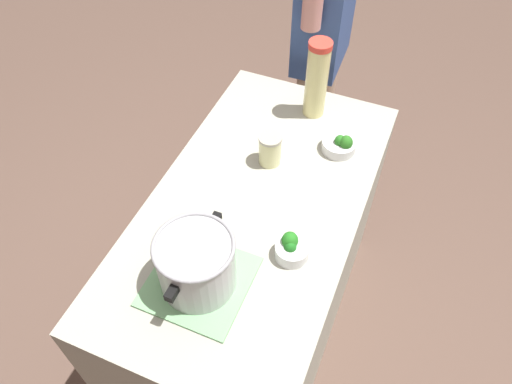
% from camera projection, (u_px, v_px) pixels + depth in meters
% --- Properties ---
extents(ground_plane, '(8.00, 8.00, 0.00)m').
position_uv_depth(ground_plane, '(256.00, 323.00, 2.33)').
color(ground_plane, brown).
extents(counter_slab, '(1.29, 0.68, 0.91)m').
position_uv_depth(counter_slab, '(256.00, 273.00, 1.98)').
color(counter_slab, '#ABAC9A').
rests_on(counter_slab, ground_plane).
extents(dish_cloth, '(0.29, 0.29, 0.01)m').
position_uv_depth(dish_cloth, '(199.00, 281.00, 1.44)').
color(dish_cloth, '#7EBA80').
rests_on(dish_cloth, counter_slab).
extents(cooking_pot, '(0.29, 0.23, 0.18)m').
position_uv_depth(cooking_pot, '(196.00, 263.00, 1.36)').
color(cooking_pot, '#B7B7BC').
rests_on(cooking_pot, dish_cloth).
extents(lemonade_pitcher, '(0.09, 0.09, 0.31)m').
position_uv_depth(lemonade_pitcher, '(317.00, 79.00, 1.81)').
color(lemonade_pitcher, '#EDE395').
rests_on(lemonade_pitcher, counter_slab).
extents(mason_jar, '(0.08, 0.08, 0.12)m').
position_uv_depth(mason_jar, '(270.00, 149.00, 1.71)').
color(mason_jar, beige).
rests_on(mason_jar, counter_slab).
extents(broccoli_bowl_front, '(0.12, 0.12, 0.08)m').
position_uv_depth(broccoli_bowl_front, '(340.00, 145.00, 1.77)').
color(broccoli_bowl_front, silver).
rests_on(broccoli_bowl_front, counter_slab).
extents(broccoli_bowl_center, '(0.10, 0.10, 0.08)m').
position_uv_depth(broccoli_bowl_center, '(291.00, 248.00, 1.48)').
color(broccoli_bowl_center, silver).
rests_on(broccoli_bowl_center, counter_slab).
extents(person_cook, '(0.50, 0.22, 1.61)m').
position_uv_depth(person_cook, '(321.00, 48.00, 2.24)').
color(person_cook, tan).
rests_on(person_cook, ground_plane).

